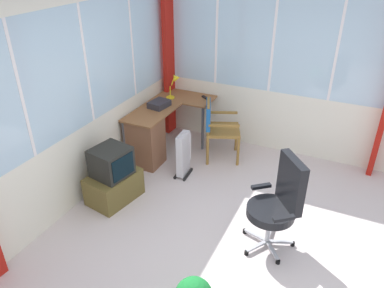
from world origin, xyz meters
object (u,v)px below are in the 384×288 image
object	(u,v)px
desk_lamp	(175,82)
paper_tray	(159,104)
wooden_armchair	(215,123)
tv_remote	(205,98)
space_heater	(184,154)
desk	(149,136)
office_chair	(280,200)
tv_on_stand	(113,178)

from	to	relation	value
desk_lamp	paper_tray	size ratio (longest dim) A/B	1.22
paper_tray	wooden_armchair	xyz separation A→B (m)	(0.17, -0.82, -0.21)
paper_tray	wooden_armchair	bearing A→B (deg)	-78.55
tv_remote	space_heater	world-z (taller)	tv_remote
desk	desk_lamp	size ratio (longest dim) A/B	3.92
paper_tray	office_chair	xyz separation A→B (m)	(-1.26, -2.11, -0.20)
desk	tv_remote	distance (m)	1.11
wooden_armchair	office_chair	xyz separation A→B (m)	(-1.42, -1.29, 0.01)
desk	space_heater	bearing A→B (deg)	-99.57
desk	desk_lamp	distance (m)	0.97
paper_tray	desk	bearing A→B (deg)	179.87
tv_remote	paper_tray	size ratio (longest dim) A/B	0.50
tv_remote	paper_tray	distance (m)	0.77
space_heater	wooden_armchair	bearing A→B (deg)	-18.85
tv_remote	wooden_armchair	distance (m)	0.58
space_heater	tv_on_stand	bearing A→B (deg)	149.05
desk	tv_remote	size ratio (longest dim) A/B	9.58
paper_tray	desk_lamp	bearing A→B (deg)	-4.26
tv_remote	wooden_armchair	bearing A→B (deg)	-107.62
tv_remote	office_chair	xyz separation A→B (m)	(-1.86, -1.63, -0.17)
wooden_armchair	tv_on_stand	world-z (taller)	wooden_armchair
office_chair	tv_remote	bearing A→B (deg)	41.34
tv_remote	tv_on_stand	xyz separation A→B (m)	(-1.93, 0.40, -0.43)
wooden_armchair	space_heater	bearing A→B (deg)	161.15
space_heater	desk_lamp	bearing A→B (deg)	33.04
paper_tray	space_heater	bearing A→B (deg)	-125.47
wooden_armchair	office_chair	bearing A→B (deg)	-137.83
office_chair	tv_on_stand	distance (m)	2.05
tv_on_stand	paper_tray	bearing A→B (deg)	3.39
desk_lamp	office_chair	world-z (taller)	desk_lamp
desk	tv_on_stand	bearing A→B (deg)	-175.44
office_chair	tv_on_stand	world-z (taller)	office_chair
tv_remote	tv_on_stand	distance (m)	2.02
wooden_armchair	office_chair	world-z (taller)	office_chair
desk	tv_remote	bearing A→B (deg)	-27.14
office_chair	space_heater	distance (m)	1.72
desk_lamp	tv_on_stand	xyz separation A→B (m)	(-1.79, -0.05, -0.66)
tv_on_stand	desk_lamp	bearing A→B (deg)	1.44
wooden_armchair	office_chair	size ratio (longest dim) A/B	0.84
paper_tray	wooden_armchair	world-z (taller)	wooden_armchair
tv_remote	wooden_armchair	xyz separation A→B (m)	(-0.43, -0.34, -0.18)
desk_lamp	space_heater	xyz separation A→B (m)	(-0.89, -0.58, -0.65)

